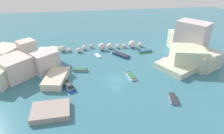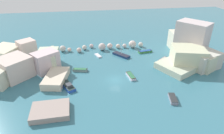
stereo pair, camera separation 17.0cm
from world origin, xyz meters
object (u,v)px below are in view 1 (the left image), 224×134
object	(u,v)px
stone_dock	(51,111)
moored_boat_4	(121,55)
moored_boat_0	(80,70)
moored_boat_6	(131,76)
moored_boat_1	(98,56)
moored_boat_2	(164,69)
moored_boat_3	(68,86)
moored_boat_5	(173,98)
moored_boat_8	(163,60)
moored_boat_7	(145,51)

from	to	relation	value
stone_dock	moored_boat_4	size ratio (longest dim) A/B	1.27
moored_boat_0	moored_boat_6	size ratio (longest dim) A/B	1.00
moored_boat_1	moored_boat_2	world-z (taller)	moored_boat_2
moored_boat_2	moored_boat_3	size ratio (longest dim) A/B	0.61
moored_boat_0	moored_boat_4	xyz separation A→B (m)	(12.54, 7.73, -0.00)
moored_boat_2	moored_boat_5	size ratio (longest dim) A/B	0.86
moored_boat_0	moored_boat_4	bearing A→B (deg)	-136.23
stone_dock	moored_boat_6	xyz separation A→B (m)	(18.15, 10.71, -0.24)
moored_boat_1	moored_boat_8	world-z (taller)	moored_boat_8
moored_boat_2	moored_boat_3	xyz separation A→B (m)	(-24.86, -4.61, 0.19)
moored_boat_2	moored_boat_6	xyz separation A→B (m)	(-9.62, -2.22, 0.10)
moored_boat_1	moored_boat_3	size ratio (longest dim) A/B	0.61
moored_boat_2	stone_dock	bearing A→B (deg)	108.74
moored_boat_6	moored_boat_8	bearing A→B (deg)	-65.63
moored_boat_6	stone_dock	bearing A→B (deg)	111.95
stone_dock	moored_boat_1	bearing A→B (deg)	65.49
moored_boat_7	moored_boat_3	bearing A→B (deg)	-153.59
moored_boat_1	moored_boat_0	bearing A→B (deg)	-52.54
moored_boat_4	moored_boat_5	world-z (taller)	moored_boat_4
moored_boat_5	moored_boat_4	bearing A→B (deg)	26.89
moored_boat_4	moored_boat_3	bearing A→B (deg)	-84.12
moored_boat_4	moored_boat_8	size ratio (longest dim) A/B	1.41
moored_boat_4	moored_boat_6	xyz separation A→B (m)	(-0.06, -12.80, -0.00)
stone_dock	moored_boat_7	bearing A→B (deg)	43.61
stone_dock	moored_boat_8	size ratio (longest dim) A/B	1.79
moored_boat_5	stone_dock	bearing A→B (deg)	102.27
moored_boat_1	moored_boat_5	world-z (taller)	moored_boat_5
moored_boat_1	moored_boat_3	xyz separation A→B (m)	(-8.24, -16.13, 0.25)
stone_dock	moored_boat_8	distance (m)	34.78
moored_boat_0	moored_boat_6	world-z (taller)	moored_boat_0
moored_boat_1	moored_boat_3	distance (m)	18.11
moored_boat_4	stone_dock	bearing A→B (deg)	-76.66
moored_boat_3	moored_boat_7	distance (m)	28.74
moored_boat_4	moored_boat_5	bearing A→B (deg)	-23.44
moored_boat_2	moored_boat_8	distance (m)	5.57
stone_dock	moored_boat_1	world-z (taller)	stone_dock
moored_boat_6	moored_boat_3	bearing A→B (deg)	90.30
moored_boat_1	moored_boat_7	xyz separation A→B (m)	(15.14, 0.59, 0.14)
moored_boat_8	moored_boat_5	bearing A→B (deg)	37.32
moored_boat_4	moored_boat_8	xyz separation A→B (m)	(11.45, -5.34, 0.02)
moored_boat_8	moored_boat_7	bearing A→B (deg)	-100.77
moored_boat_1	moored_boat_6	size ratio (longest dim) A/B	0.77
moored_boat_0	moored_boat_8	distance (m)	24.10
stone_dock	moored_boat_3	xyz separation A→B (m)	(2.91, 8.32, -0.15)
moored_boat_0	moored_boat_5	xyz separation A→B (m)	(18.95, -15.42, -0.01)
stone_dock	moored_boat_2	world-z (taller)	stone_dock
moored_boat_5	moored_boat_1	bearing A→B (deg)	40.63
moored_boat_7	moored_boat_6	bearing A→B (deg)	-128.75
moored_boat_5	moored_boat_2	bearing A→B (deg)	-2.65
moored_boat_6	moored_boat_8	world-z (taller)	moored_boat_8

